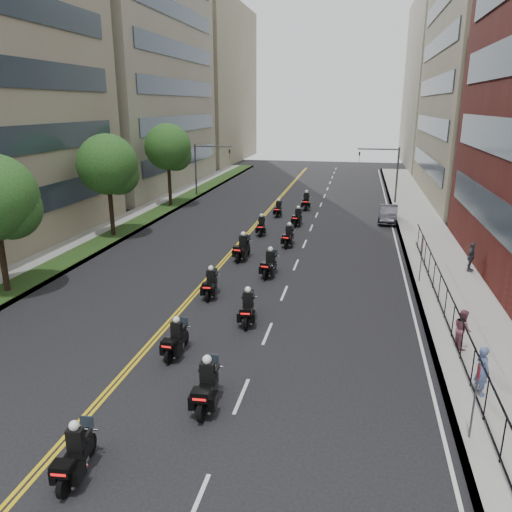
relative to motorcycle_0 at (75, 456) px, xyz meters
The scene contains 27 objects.
ground 0.77m from the motorcycle_0, 50.69° to the right, with size 160.00×160.00×0.00m, color black.
sidewalk_right 27.56m from the motorcycle_0, 63.58° to the left, with size 4.00×90.00×0.15m, color gray.
sidewalk_left 27.34m from the motorcycle_0, 115.44° to the left, with size 4.00×90.00×0.15m, color gray.
grass_strip 27.00m from the motorcycle_0, 113.90° to the left, with size 2.00×90.00×0.04m, color #1A3B15.
building_right_far 81.61m from the motorcycle_0, 74.35° to the left, with size 15.00×28.00×26.00m, color gray.
building_left_mid 54.89m from the motorcycle_0, 114.49° to the left, with size 16.11×28.00×34.00m.
building_left_far 81.60m from the motorcycle_0, 105.63° to the left, with size 16.00×28.00×26.00m, color gray.
iron_fence 16.23m from the motorcycle_0, 46.05° to the left, with size 0.05×28.00×1.50m.
street_trees 21.70m from the motorcycle_0, 120.53° to the left, with size 4.40×38.40×7.98m.
traffic_signal_right 42.93m from the motorcycle_0, 76.77° to the left, with size 4.09×0.20×5.60m.
traffic_signal_left 42.81m from the motorcycle_0, 102.55° to the left, with size 4.09×0.20×5.60m.
motorcycle_0 is the anchor object (origin of this frame).
motorcycle_1 4.58m from the motorcycle_0, 57.02° to the left, with size 0.63×2.47×1.82m.
motorcycle_2 7.02m from the motorcycle_0, 88.09° to the left, with size 0.54×2.20×1.63m.
motorcycle_3 10.87m from the motorcycle_0, 77.44° to the left, with size 0.66×2.33×1.72m.
motorcycle_4 13.42m from the motorcycle_0, 90.96° to the left, with size 0.58×2.26×1.66m.
motorcycle_5 17.40m from the motorcycle_0, 82.72° to the left, with size 0.70×2.37×1.75m.
motorcycle_6 20.10m from the motorcycle_0, 90.21° to the left, with size 0.72×2.48×1.83m.
motorcycle_7 24.00m from the motorcycle_0, 84.26° to the left, with size 0.62×2.31×1.70m.
motorcycle_8 26.66m from the motorcycle_0, 90.23° to the left, with size 0.60×2.22×1.64m.
motorcycle_9 30.27m from the motorcycle_0, 85.72° to the left, with size 0.69×2.24×1.66m.
motorcycle_10 33.45m from the motorcycle_0, 89.79° to the left, with size 0.50×2.17×1.61m.
motorcycle_11 37.10m from the motorcycle_0, 86.54° to the left, with size 0.59×2.51×1.85m.
parked_sedan 34.49m from the motorcycle_0, 73.73° to the left, with size 1.48×4.25×1.40m, color black.
pedestrian_a 13.06m from the motorcycle_0, 28.56° to the left, with size 0.64×0.42×1.76m, color #4D618E.
pedestrian_b 15.04m from the motorcycle_0, 40.35° to the left, with size 0.79×0.62×1.63m, color #834753.
pedestrian_c 24.34m from the motorcycle_0, 55.56° to the left, with size 1.03×0.43×1.76m, color #424349.
Camera 1 is at (6.71, -9.64, 9.64)m, focal length 35.00 mm.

